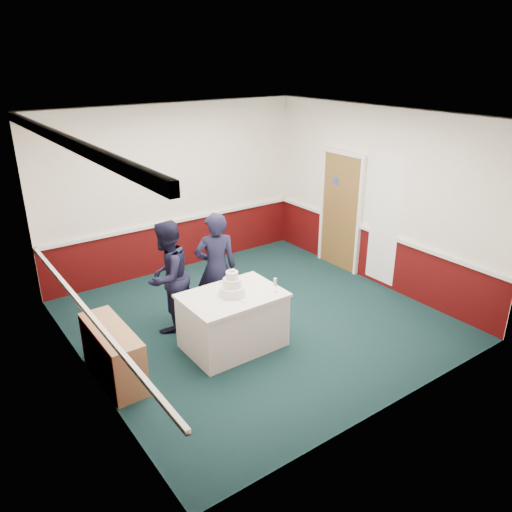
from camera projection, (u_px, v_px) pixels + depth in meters
ground at (257, 320)px, 7.57m from camera, size 5.00×5.00×0.00m
room_shell at (237, 184)px, 7.33m from camera, size 5.00×5.00×3.00m
sideboard at (113, 353)px, 6.10m from camera, size 0.41×1.20×0.70m
cake_table at (233, 320)px, 6.76m from camera, size 1.32×0.92×0.79m
wedding_cake at (232, 287)px, 6.57m from camera, size 0.35×0.35×0.36m
cake_knife at (239, 300)px, 6.44m from camera, size 0.05×0.22×0.00m
champagne_flute at (275, 283)px, 6.62m from camera, size 0.05×0.05×0.21m
person_man at (168, 277)px, 7.06m from camera, size 1.00×0.94×1.64m
person_woman at (216, 268)px, 7.25m from camera, size 0.72×0.59×1.70m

